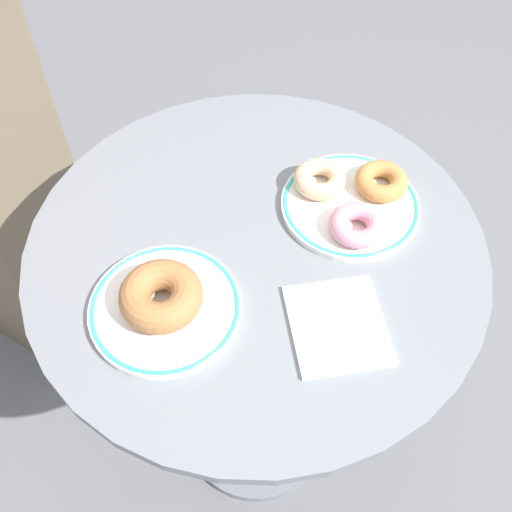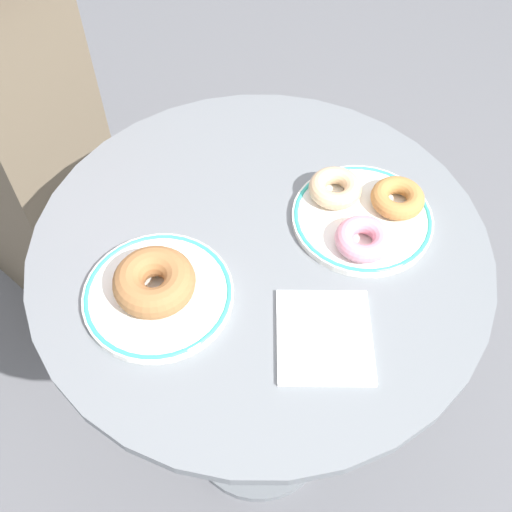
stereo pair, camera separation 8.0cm
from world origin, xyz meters
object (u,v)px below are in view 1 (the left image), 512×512
plate_left (165,308)px  paper_napkin (338,325)px  donut_cinnamon (161,296)px  donut_pink_frosted (357,225)px  cafe_table (256,323)px  plate_right (350,204)px  donut_old_fashioned (381,181)px  donut_glazed (320,179)px

plate_left → paper_napkin: size_ratio=1.48×
donut_cinnamon → donut_pink_frosted: donut_cinnamon is taller
cafe_table → paper_napkin: bearing=-78.1°
cafe_table → plate_right: bearing=0.4°
plate_right → donut_old_fashioned: (0.05, 0.00, 0.02)m
plate_left → donut_cinnamon: bearing=114.8°
plate_left → donut_cinnamon: size_ratio=1.85×
donut_pink_frosted → cafe_table: bearing=159.6°
plate_right → donut_pink_frosted: (-0.02, -0.05, 0.02)m
cafe_table → plate_right: size_ratio=3.65×
paper_napkin → cafe_table: bearing=101.9°
cafe_table → donut_cinnamon: size_ratio=6.92×
donut_pink_frosted → donut_glazed: bearing=91.6°
donut_old_fashioned → paper_napkin: bearing=-135.4°
plate_left → plate_right: size_ratio=0.98×
donut_old_fashioned → donut_glazed: size_ratio=1.00×
donut_cinnamon → paper_napkin: size_ratio=0.80×
plate_left → donut_pink_frosted: (0.28, -0.00, 0.02)m
plate_left → donut_cinnamon: (-0.00, 0.00, 0.03)m
cafe_table → donut_glazed: (0.13, 0.05, 0.24)m
cafe_table → plate_right: plate_right is taller
donut_old_fashioned → paper_napkin: size_ratio=0.58×
plate_right → donut_glazed: 0.06m
cafe_table → donut_old_fashioned: size_ratio=9.57×
paper_napkin → donut_cinnamon: bearing=147.2°
plate_right → donut_glazed: (-0.02, 0.05, 0.02)m
donut_glazed → cafe_table: bearing=-158.9°
donut_glazed → paper_napkin: donut_glazed is taller
donut_cinnamon → donut_glazed: (0.28, 0.09, -0.01)m
plate_left → paper_napkin: 0.22m
donut_pink_frosted → paper_napkin: size_ratio=0.58×
cafe_table → plate_right: (0.15, 0.00, 0.22)m
donut_cinnamon → donut_pink_frosted: size_ratio=1.38×
plate_left → donut_glazed: 0.29m
donut_cinnamon → donut_old_fashioned: size_ratio=1.38×
donut_glazed → paper_napkin: (-0.09, -0.21, -0.02)m
donut_cinnamon → donut_pink_frosted: (0.28, -0.01, -0.01)m
cafe_table → donut_cinnamon: bearing=-164.7°
donut_pink_frosted → paper_napkin: donut_pink_frosted is taller
cafe_table → donut_pink_frosted: size_ratio=9.57×
donut_cinnamon → donut_glazed: bearing=18.0°
plate_left → donut_pink_frosted: donut_pink_frosted is taller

